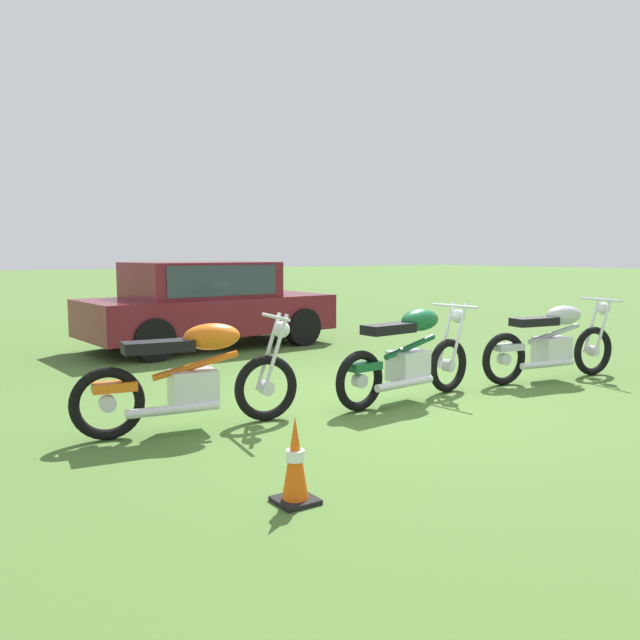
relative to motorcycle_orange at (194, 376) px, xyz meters
The scene contains 6 objects.
ground_plane 2.32m from the motorcycle_orange, ahead, with size 120.00×120.00×0.00m, color #476B2D.
motorcycle_orange is the anchor object (origin of this frame).
motorcycle_green 2.36m from the motorcycle_orange, ahead, with size 1.99×0.65×1.02m.
motorcycle_silver 4.62m from the motorcycle_orange, ahead, with size 2.09×0.67×1.02m.
car_burgundy 5.13m from the motorcycle_orange, 64.79° to the left, with size 4.20×2.06×1.43m.
traffic_cone 1.97m from the motorcycle_orange, 94.44° to the right, with size 0.25×0.25×0.56m.
Camera 1 is at (-4.48, -5.09, 1.57)m, focal length 36.00 mm.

